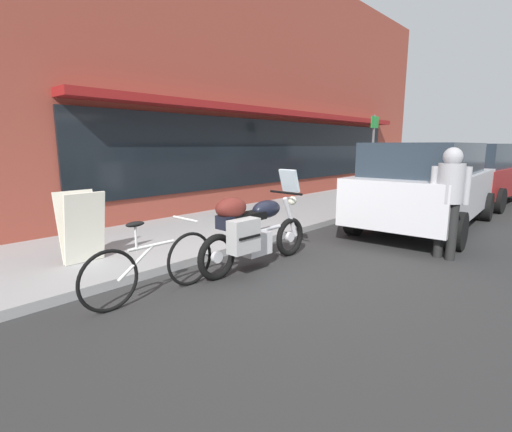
# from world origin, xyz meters

# --- Properties ---
(ground_plane) EXTENTS (80.00, 80.00, 0.00)m
(ground_plane) POSITION_xyz_m (0.00, 0.00, 0.00)
(ground_plane) COLOR #2B2B2B
(storefront_building) EXTENTS (18.58, 0.90, 6.92)m
(storefront_building) POSITION_xyz_m (5.29, 4.11, 3.38)
(storefront_building) COLOR brown
(storefront_building) RESTS_ON ground_plane
(sidewalk_curb) EXTENTS (30.00, 2.93, 0.12)m
(sidewalk_curb) POSITION_xyz_m (9.00, 2.49, 0.06)
(sidewalk_curb) COLOR gray
(sidewalk_curb) RESTS_ON ground_plane
(touring_motorcycle) EXTENTS (2.15, 0.64, 1.39)m
(touring_motorcycle) POSITION_xyz_m (-0.08, 0.27, 0.60)
(touring_motorcycle) COLOR black
(touring_motorcycle) RESTS_ON ground_plane
(parked_bicycle) EXTENTS (1.75, 0.48, 0.93)m
(parked_bicycle) POSITION_xyz_m (-1.60, 0.44, 0.37)
(parked_bicycle) COLOR black
(parked_bicycle) RESTS_ON ground_plane
(parked_minivan) EXTENTS (5.02, 2.29, 1.79)m
(parked_minivan) POSITION_xyz_m (4.44, -0.62, 0.95)
(parked_minivan) COLOR silver
(parked_minivan) RESTS_ON ground_plane
(pedestrian_walking) EXTENTS (0.50, 0.52, 1.72)m
(pedestrian_walking) POSITION_xyz_m (2.31, -1.61, 1.09)
(pedestrian_walking) COLOR black
(pedestrian_walking) RESTS_ON ground_plane
(sandwich_board_sign) EXTENTS (0.55, 0.42, 1.00)m
(sandwich_board_sign) POSITION_xyz_m (-1.71, 2.02, 0.62)
(sandwich_board_sign) COLOR silver
(sandwich_board_sign) RESTS_ON sidewalk_curb
(parking_sign_pole) EXTENTS (0.44, 0.07, 2.45)m
(parking_sign_pole) POSITION_xyz_m (6.37, 1.55, 1.57)
(parking_sign_pole) COLOR #59595B
(parking_sign_pole) RESTS_ON sidewalk_curb
(parked_car_down_block) EXTENTS (4.71, 2.34, 1.78)m
(parked_car_down_block) POSITION_xyz_m (8.99, -0.56, 0.94)
(parked_car_down_block) COLOR maroon
(parked_car_down_block) RESTS_ON ground_plane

